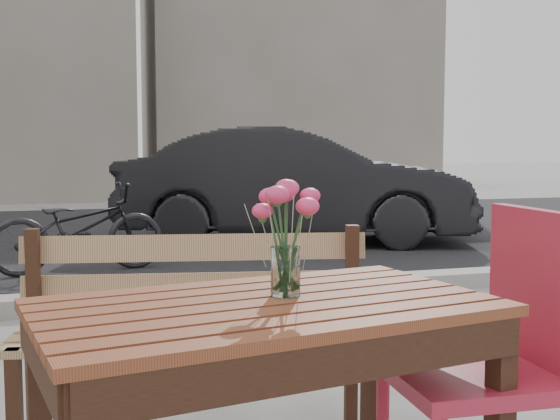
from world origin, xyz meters
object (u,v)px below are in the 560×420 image
main_table (266,346)px  red_chair (500,348)px  bicycle (79,228)px  main_vase (285,224)px  parked_car (295,185)px

main_table → red_chair: size_ratio=1.34×
main_table → bicycle: (-0.39, 4.68, -0.20)m
main_table → main_vase: size_ratio=4.02×
main_table → red_chair: (0.68, -0.03, -0.05)m
main_vase → bicycle: main_vase is taller
red_chair → main_vase: 0.72m
main_vase → parked_car: (2.00, 5.98, -0.25)m
parked_car → main_vase: bearing=-178.8°
main_vase → bicycle: bearing=95.7°
main_table → parked_car: bearing=61.7°
red_chair → main_table: bearing=-89.4°
red_chair → main_vase: bearing=-94.9°
main_table → bicycle: bearing=85.4°
bicycle → main_vase: bearing=176.9°
main_table → red_chair: 0.68m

